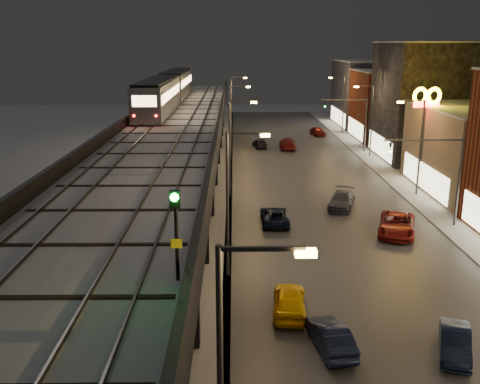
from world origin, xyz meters
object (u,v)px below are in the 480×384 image
object	(u,v)px
car_taxi	(289,301)
car_onc_red	(318,132)
rail_signal	(176,218)
car_mid_silver	(275,216)
car_near_white	(330,337)
car_onc_white	(342,201)
car_onc_dark	(397,225)
car_mid_dark	(287,144)
subway_train	(168,89)
car_onc_silver	(455,344)
car_far_white	(260,143)

from	to	relation	value
car_taxi	car_onc_red	distance (m)	57.68
rail_signal	car_mid_silver	xyz separation A→B (m)	(5.03, 24.77, -8.10)
car_near_white	car_mid_silver	xyz separation A→B (m)	(-1.25, 18.18, -0.01)
car_taxi	car_onc_white	size ratio (longest dim) A/B	0.89
car_onc_dark	car_onc_white	distance (m)	7.37
car_mid_dark	car_onc_dark	distance (m)	34.29
rail_signal	car_onc_red	size ratio (longest dim) A/B	0.75
subway_train	car_onc_silver	world-z (taller)	subway_train
car_onc_red	car_onc_white	bearing A→B (deg)	-106.37
subway_train	rail_signal	xyz separation A→B (m)	(6.40, -52.49, 0.31)
car_onc_dark	car_mid_dark	bearing A→B (deg)	116.64
car_mid_silver	car_onc_silver	xyz separation A→B (m)	(6.88, -18.74, -0.02)
car_onc_dark	car_onc_red	xyz separation A→B (m)	(0.86, 44.71, -0.09)
car_taxi	car_onc_white	distance (m)	19.96
car_near_white	car_mid_dark	size ratio (longest dim) A/B	0.78
subway_train	car_mid_silver	bearing A→B (deg)	-67.59
subway_train	car_near_white	world-z (taller)	subway_train
subway_train	car_mid_dark	bearing A→B (deg)	13.24
car_near_white	car_mid_silver	bearing A→B (deg)	-95.68
rail_signal	car_far_white	xyz separation A→B (m)	(5.37, 57.10, -8.09)
car_onc_silver	car_near_white	bearing A→B (deg)	-165.88
car_mid_dark	car_mid_silver	bearing A→B (deg)	84.96
car_mid_dark	car_onc_white	world-z (taller)	car_mid_dark
car_mid_silver	car_onc_dark	xyz separation A→B (m)	(8.98, -2.58, 0.12)
car_mid_silver	car_onc_red	bearing A→B (deg)	-102.99
car_near_white	car_far_white	distance (m)	50.51
car_mid_silver	car_onc_red	xyz separation A→B (m)	(9.84, 42.12, 0.03)
car_far_white	car_onc_red	world-z (taller)	car_onc_red
car_mid_silver	car_onc_white	bearing A→B (deg)	-145.36
car_onc_red	car_onc_silver	bearing A→B (deg)	-103.61
rail_signal	car_onc_white	distance (m)	32.11
car_onc_white	subway_train	bearing A→B (deg)	145.09
car_onc_dark	car_onc_white	bearing A→B (deg)	130.89
car_mid_silver	car_mid_dark	world-z (taller)	car_mid_dark
car_near_white	car_mid_dark	bearing A→B (deg)	-102.88
car_onc_dark	rail_signal	bearing A→B (deg)	-103.84
subway_train	car_onc_silver	xyz separation A→B (m)	(18.30, -46.45, -7.80)
car_onc_dark	subway_train	bearing A→B (deg)	142.37
car_near_white	rail_signal	bearing A→B (deg)	36.77
car_mid_silver	car_onc_white	size ratio (longest dim) A/B	0.97
car_onc_dark	car_onc_white	size ratio (longest dim) A/B	1.16
car_mid_silver	car_onc_white	xyz separation A→B (m)	(6.16, 4.23, 0.05)
car_near_white	car_mid_silver	size ratio (longest dim) A/B	0.85
car_onc_silver	car_taxi	bearing A→B (deg)	170.13
car_mid_dark	car_far_white	distance (m)	3.85
car_mid_silver	car_onc_dark	distance (m)	9.34
rail_signal	car_mid_silver	size ratio (longest dim) A/B	0.65
rail_signal	car_far_white	world-z (taller)	rail_signal
car_mid_silver	car_far_white	world-z (taller)	car_far_white
car_taxi	rail_signal	bearing A→B (deg)	70.29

